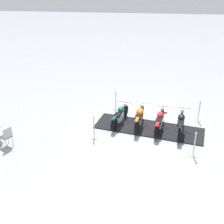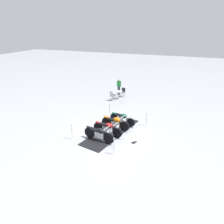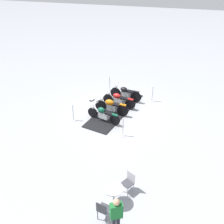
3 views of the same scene
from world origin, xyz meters
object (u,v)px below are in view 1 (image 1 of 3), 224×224
stanchion_right_rear (116,102)px  cafe_chair_near_table (7,136)px  motorcycle_maroon (160,121)px  info_placard (164,111)px  stanchion_right_front (199,114)px  motorcycle_copper (139,117)px  stanchion_left_rear (94,131)px  stanchion_left_front (194,148)px  motorcycle_black (181,123)px  motorcycle_forest (120,115)px

stanchion_right_rear → cafe_chair_near_table: 5.94m
motorcycle_maroon → info_placard: (0.29, 1.90, -0.43)m
stanchion_right_front → stanchion_right_rear: size_ratio=1.05×
motorcycle_maroon → cafe_chair_near_table: (-6.42, -2.20, 0.05)m
motorcycle_copper → stanchion_right_front: 3.07m
stanchion_left_rear → stanchion_right_rear: bearing=78.4°
motorcycle_copper → motorcycle_maroon: bearing=-94.9°
motorcycle_copper → stanchion_left_front: (2.27, -2.11, -0.16)m
motorcycle_black → stanchion_right_rear: size_ratio=2.09×
motorcycle_copper → stanchion_right_front: (2.90, 0.98, -0.19)m
stanchion_right_front → motorcycle_forest: bearing=-168.4°
stanchion_right_front → stanchion_left_front: stanchion_left_front is taller
stanchion_left_rear → stanchion_left_front: 4.32m
stanchion_left_front → cafe_chair_near_table: 7.75m
motorcycle_forest → info_placard: size_ratio=5.04×
motorcycle_forest → stanchion_left_front: stanchion_left_front is taller
motorcycle_maroon → stanchion_left_front: stanchion_left_front is taller
motorcycle_maroon → motorcycle_copper: 0.97m
motorcycle_maroon → stanchion_right_rear: 3.07m
motorcycle_maroon → motorcycle_copper: motorcycle_copper is taller
stanchion_right_front → motorcycle_copper: bearing=-161.3°
stanchion_right_rear → cafe_chair_near_table: size_ratio=1.10×
stanchion_left_rear → stanchion_right_front: stanchion_right_front is taller
motorcycle_maroon → stanchion_right_rear: bearing=58.6°
motorcycle_copper → stanchion_right_front: bearing=-64.0°
motorcycle_forest → stanchion_right_front: size_ratio=1.92×
motorcycle_black → motorcycle_copper: size_ratio=1.01×
motorcycle_forest → stanchion_left_rear: (-1.03, -1.44, -0.13)m
stanchion_left_front → cafe_chair_near_table: (-7.75, -0.28, 0.17)m
stanchion_left_rear → motorcycle_black: bearing=12.5°
stanchion_right_rear → stanchion_left_rear: bearing=-101.6°
motorcycle_forest → stanchion_right_rear: stanchion_right_rear is taller
motorcycle_black → info_placard: motorcycle_black is taller
motorcycle_maroon → cafe_chair_near_table: size_ratio=2.33×
motorcycle_forest → stanchion_left_front: (3.21, -2.31, -0.12)m
motorcycle_copper → motorcycle_forest: size_ratio=1.03×
motorcycle_copper → stanchion_right_rear: bearing=43.1°
motorcycle_black → stanchion_left_front: (0.38, -1.72, -0.17)m
motorcycle_black → cafe_chair_near_table: (-7.36, -2.01, 0.00)m
info_placard → cafe_chair_near_table: bearing=-137.0°
stanchion_left_front → info_placard: size_ratio=2.64×
motorcycle_black → stanchion_right_front: bearing=-27.3°
motorcycle_forest → motorcycle_maroon: bearing=-86.4°
motorcycle_copper → stanchion_left_front: size_ratio=1.96×
motorcycle_maroon → motorcycle_black: bearing=-90.7°
stanchion_left_rear → cafe_chair_near_table: (-3.51, -1.15, 0.19)m
stanchion_left_front → cafe_chair_near_table: size_ratio=1.17×
stanchion_left_front → cafe_chair_near_table: bearing=-177.9°
motorcycle_maroon → info_placard: 1.97m
motorcycle_maroon → motorcycle_forest: motorcycle_maroon is taller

